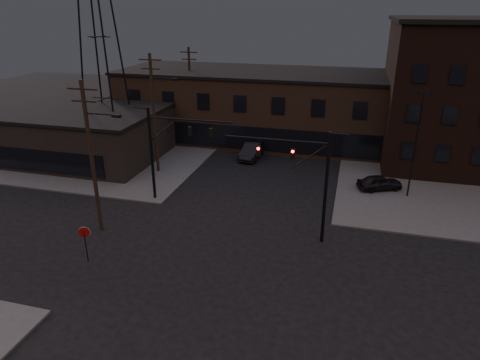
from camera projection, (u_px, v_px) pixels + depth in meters
The scene contains 15 objects.
ground at pixel (214, 262), 27.77m from camera, with size 140.00×140.00×0.00m, color black.
sidewalk_nw at pixel (101, 140), 52.71m from camera, with size 30.00×30.00×0.15m, color #474744.
building_row at pixel (287, 108), 51.28m from camera, with size 40.00×12.00×8.00m, color #4F3929.
building_left at pixel (84, 135), 45.95m from camera, with size 16.00×12.00×5.00m, color black.
traffic_signal_near at pixel (310, 175), 28.63m from camera, with size 7.12×0.24×8.00m.
traffic_signal_far at pixel (165, 144), 34.64m from camera, with size 7.12×0.24×8.00m.
stop_sign at pixel (85, 236), 27.23m from camera, with size 0.72×0.33×2.48m.
utility_pole_near at pixel (92, 155), 29.61m from camera, with size 3.70×0.28×11.00m.
utility_pole_mid at pixel (155, 112), 40.48m from camera, with size 3.70×0.28×11.50m.
utility_pole_far at pixel (190, 92), 51.59m from camera, with size 2.20×0.28×11.00m.
transmission_tower at pixel (99, 37), 43.46m from camera, with size 7.00×7.00×25.00m, color black, non-canonical shape.
lot_light_a at pixel (417, 136), 35.06m from camera, with size 1.50×0.28×9.14m.
parked_car_lot_a at pixel (380, 182), 38.11m from camera, with size 1.59×3.94×1.34m, color black.
parked_car_lot_b at pixel (456, 170), 41.26m from camera, with size 1.66×4.09×1.19m, color #B8B8BA.
car_crossing at pixel (252, 150), 46.50m from camera, with size 1.76×5.05×1.66m, color black.
Camera 1 is at (7.79, -22.42, 15.46)m, focal length 32.00 mm.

